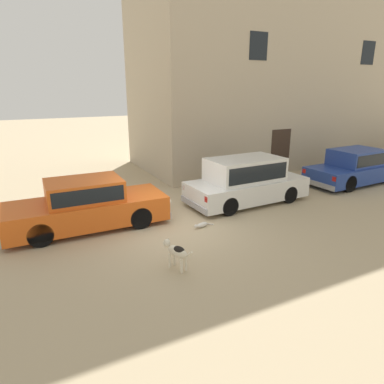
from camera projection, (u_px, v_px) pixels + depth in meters
The scene contains 7 objects.
ground_plane at pixel (168, 227), 10.20m from camera, with size 80.00×80.00×0.00m, color tan.
parked_sedan_nearest at pixel (87, 204), 9.95m from camera, with size 4.66×1.73×1.46m.
parked_sedan_second at pixel (246, 180), 12.08m from camera, with size 4.52×1.91×1.63m.
parked_sedan_third at pixel (356, 167), 14.61m from camera, with size 4.74×1.92×1.47m.
apartment_block at pixel (282, 84), 18.74m from camera, with size 15.82×5.93×8.27m.
stray_dog_spotted at pixel (176, 251), 7.74m from camera, with size 0.41×0.91×0.65m.
stray_cat at pixel (201, 225), 10.13m from camera, with size 0.68×0.26×0.16m.
Camera 1 is at (-3.61, -8.75, 4.00)m, focal length 32.07 mm.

